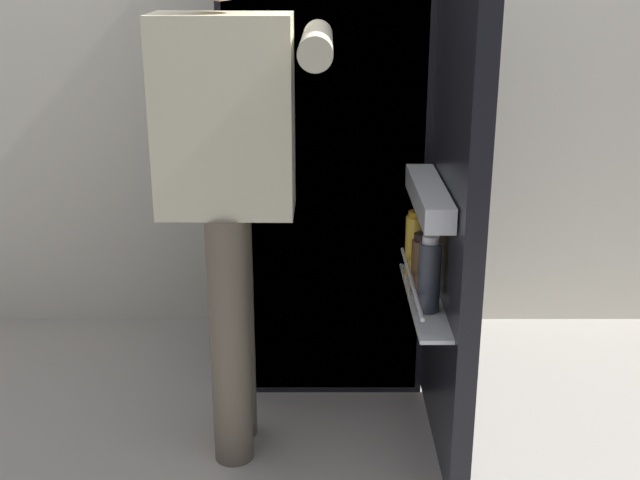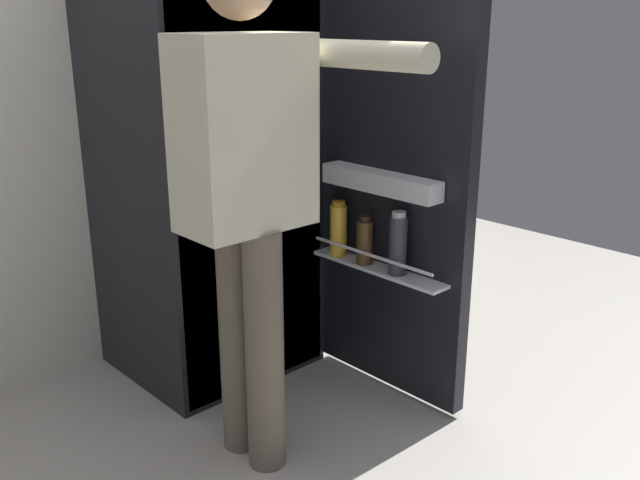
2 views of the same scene
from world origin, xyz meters
name	(u,v)px [view 2 (image 2 of 2)]	position (x,y,z in m)	size (l,w,h in m)	color
ground_plane	(303,411)	(0.00, 0.00, 0.00)	(5.25, 5.25, 0.00)	#B7B2A8
kitchen_wall	(145,29)	(0.00, 0.93, 1.33)	(4.40, 0.10, 2.66)	silver
refrigerator	(219,157)	(0.03, 0.51, 0.87)	(0.74, 1.30, 1.74)	black
person	(248,178)	(-0.27, -0.08, 0.93)	(0.49, 0.69, 1.57)	#665B4C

